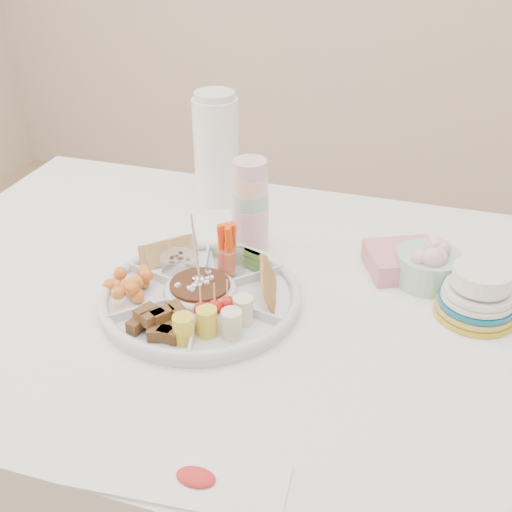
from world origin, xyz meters
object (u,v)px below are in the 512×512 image
(dining_table, at_px, (252,432))
(plate_stack, at_px, (478,293))
(thermos, at_px, (216,148))
(party_tray, at_px, (200,293))

(dining_table, relative_size, plate_stack, 10.09)
(thermos, xyz_separation_m, plate_stack, (0.63, -0.31, -0.09))
(party_tray, relative_size, thermos, 1.35)
(party_tray, xyz_separation_m, plate_stack, (0.50, 0.12, 0.03))
(dining_table, distance_m, plate_stack, 0.60)
(thermos, bearing_deg, plate_stack, -26.52)
(party_tray, distance_m, thermos, 0.46)
(party_tray, bearing_deg, dining_table, 33.08)
(thermos, height_order, plate_stack, thermos)
(party_tray, height_order, plate_stack, plate_stack)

